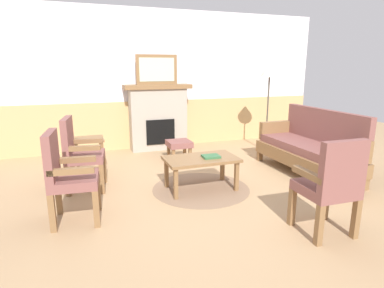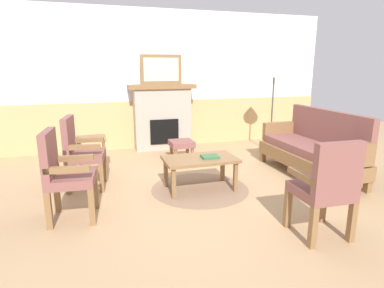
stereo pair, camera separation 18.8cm
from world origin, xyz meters
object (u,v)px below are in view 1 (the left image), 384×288
object	(u,v)px
armchair_front_left	(331,183)
side_table	(89,146)
armchair_by_window_left	(66,173)
floor_lamp_by_couch	(269,76)
coffee_table	(201,162)
couch	(310,148)
framed_picture	(157,70)
footstool	(179,145)
fireplace	(158,117)
armchair_near_fireplace	(79,151)
book_on_table	(211,156)

from	to	relation	value
armchair_front_left	side_table	world-z (taller)	armchair_front_left
armchair_by_window_left	floor_lamp_by_couch	bearing A→B (deg)	27.08
coffee_table	couch	bearing A→B (deg)	2.14
framed_picture	footstool	world-z (taller)	framed_picture
side_table	footstool	bearing A→B (deg)	5.91
fireplace	coffee_table	xyz separation A→B (m)	(0.01, -2.33, -0.27)
fireplace	floor_lamp_by_couch	size ratio (longest dim) A/B	0.77
couch	side_table	size ratio (longest dim) A/B	3.27
armchair_front_left	footstool	bearing A→B (deg)	101.65
framed_picture	coffee_table	xyz separation A→B (m)	(0.01, -2.33, -1.17)
fireplace	armchair_near_fireplace	size ratio (longest dim) A/B	1.33
fireplace	book_on_table	xyz separation A→B (m)	(0.13, -2.37, -0.20)
couch	coffee_table	distance (m)	1.82
couch	armchair_near_fireplace	xyz separation A→B (m)	(-3.34, 0.46, 0.14)
armchair_near_fireplace	side_table	xyz separation A→B (m)	(0.14, 0.68, -0.10)
armchair_front_left	couch	bearing A→B (deg)	55.91
framed_picture	floor_lamp_by_couch	bearing A→B (deg)	-24.90
fireplace	armchair_by_window_left	size ratio (longest dim) A/B	1.33
armchair_by_window_left	armchair_front_left	size ratio (longest dim) A/B	1.00
couch	armchair_near_fireplace	world-z (taller)	same
armchair_front_left	side_table	xyz separation A→B (m)	(-2.10, 2.76, -0.10)
floor_lamp_by_couch	armchair_by_window_left	bearing A→B (deg)	-152.92
book_on_table	coffee_table	bearing A→B (deg)	162.86
side_table	floor_lamp_by_couch	world-z (taller)	floor_lamp_by_couch
book_on_table	armchair_near_fireplace	size ratio (longest dim) A/B	0.23
framed_picture	armchair_near_fireplace	size ratio (longest dim) A/B	0.82
framed_picture	couch	world-z (taller)	framed_picture
framed_picture	armchair_near_fireplace	xyz separation A→B (m)	(-1.51, -1.81, -1.02)
armchair_near_fireplace	framed_picture	bearing A→B (deg)	50.09
side_table	coffee_table	bearing A→B (deg)	-41.47
armchair_front_left	coffee_table	bearing A→B (deg)	115.09
couch	fireplace	bearing A→B (deg)	128.87
fireplace	couch	world-z (taller)	fireplace
armchair_near_fireplace	side_table	bearing A→B (deg)	78.05
armchair_near_fireplace	armchair_by_window_left	distance (m)	0.93
book_on_table	side_table	xyz separation A→B (m)	(-1.50, 1.25, -0.02)
side_table	fireplace	bearing A→B (deg)	39.37
framed_picture	coffee_table	size ratio (longest dim) A/B	0.83
footstool	armchair_by_window_left	xyz separation A→B (m)	(-1.78, -1.76, 0.25)
framed_picture	side_table	distance (m)	2.09
book_on_table	fireplace	bearing A→B (deg)	93.21
framed_picture	side_table	world-z (taller)	framed_picture
book_on_table	floor_lamp_by_couch	distance (m)	2.53
footstool	armchair_by_window_left	world-z (taller)	armchair_by_window_left
fireplace	floor_lamp_by_couch	distance (m)	2.27
coffee_table	floor_lamp_by_couch	bearing A→B (deg)	36.82
coffee_table	book_on_table	bearing A→B (deg)	-17.14
armchair_near_fireplace	armchair_by_window_left	xyz separation A→B (m)	(-0.14, -0.92, 0.00)
couch	book_on_table	bearing A→B (deg)	-176.40
armchair_front_left	armchair_near_fireplace	bearing A→B (deg)	137.20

